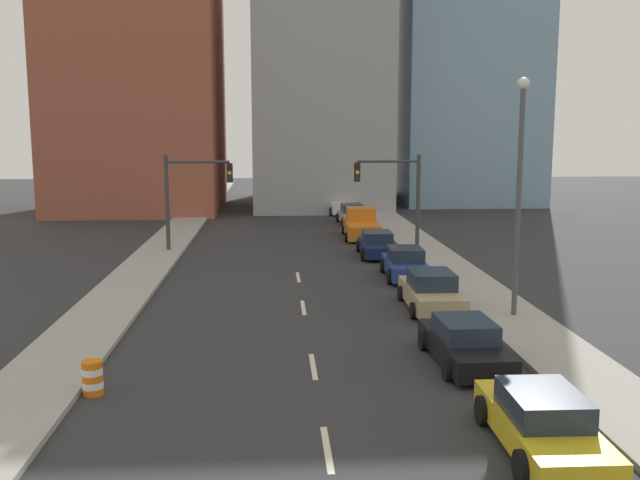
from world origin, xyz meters
TOP-DOWN VIEW (x-y plane):
  - sidewalk_left at (-7.82, 44.28)m, footprint 2.72×88.56m
  - sidewalk_right at (7.82, 44.28)m, footprint 2.72×88.56m
  - lane_stripe_at_9m at (0.00, 9.05)m, footprint 0.16×2.40m
  - lane_stripe_at_15m at (0.00, 14.74)m, footprint 0.16×2.40m
  - lane_stripe_at_22m at (0.00, 21.99)m, footprint 0.16×2.40m
  - lane_stripe_at_28m at (0.00, 28.01)m, footprint 0.16×2.40m
  - building_brick_left at (-12.92, 59.01)m, footprint 14.00×16.00m
  - building_office_center at (3.12, 63.01)m, footprint 12.00×20.00m
  - building_glass_right at (17.49, 67.01)m, footprint 13.00×20.00m
  - traffic_signal_left at (-6.19, 35.57)m, footprint 3.94×0.35m
  - traffic_signal_right at (6.25, 35.57)m, footprint 3.94×0.35m
  - traffic_barrel at (-6.11, 12.80)m, footprint 0.56×0.56m
  - street_lamp at (7.93, 19.76)m, footprint 0.44×0.44m
  - sedan_yellow at (4.79, 8.66)m, footprint 2.16×4.82m
  - sedan_black at (4.68, 14.75)m, footprint 2.22×4.75m
  - sedan_tan at (5.12, 21.48)m, footprint 2.22×4.75m
  - sedan_blue at (5.18, 27.46)m, footprint 2.20×4.48m
  - sedan_navy at (4.69, 33.62)m, footprint 2.20×4.71m
  - pickup_truck_orange at (4.66, 40.61)m, footprint 2.59×5.60m
  - sedan_silver at (4.79, 47.56)m, footprint 2.19×4.52m
  - pickup_truck_white at (4.59, 54.96)m, footprint 2.25×5.88m

SIDE VIEW (x-z plane):
  - lane_stripe_at_9m at x=0.00m, z-range 0.00..0.01m
  - lane_stripe_at_15m at x=0.00m, z-range 0.00..0.01m
  - lane_stripe_at_22m at x=0.00m, z-range 0.00..0.01m
  - lane_stripe_at_28m at x=0.00m, z-range 0.00..0.01m
  - sidewalk_left at x=-7.82m, z-range 0.00..0.17m
  - sidewalk_right at x=7.82m, z-range 0.00..0.17m
  - traffic_barrel at x=-6.11m, z-range 0.00..0.95m
  - sedan_black at x=4.68m, z-range -0.06..1.32m
  - sedan_navy at x=4.69m, z-range -0.05..1.36m
  - sedan_yellow at x=4.79m, z-range -0.05..1.35m
  - sedan_blue at x=5.18m, z-range -0.06..1.44m
  - sedan_tan at x=5.12m, z-range -0.07..1.46m
  - sedan_silver at x=4.79m, z-range -0.07..1.46m
  - pickup_truck_orange at x=4.66m, z-range -0.19..1.78m
  - pickup_truck_white at x=4.59m, z-range -0.18..1.82m
  - traffic_signal_left at x=-6.19m, z-range 0.83..6.52m
  - traffic_signal_right at x=6.25m, z-range 0.83..6.52m
  - street_lamp at x=7.93m, z-range 0.68..9.69m
  - building_brick_left at x=-12.92m, z-range 0.00..20.80m
  - building_office_center at x=3.12m, z-range 0.00..31.39m
  - building_glass_right at x=17.49m, z-range 0.00..34.69m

